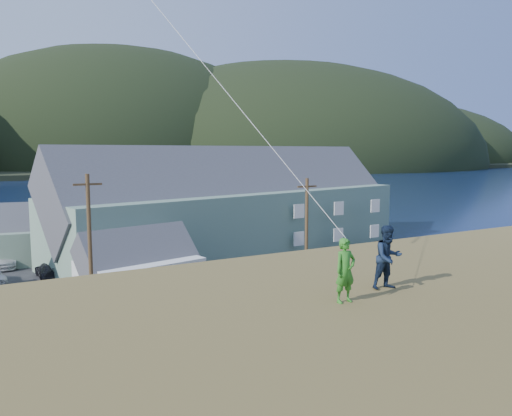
{
  "coord_description": "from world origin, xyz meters",
  "views": [
    {
      "loc": [
        -8.1,
        -27.98,
        10.98
      ],
      "look_at": [
        0.95,
        -11.56,
        8.8
      ],
      "focal_mm": 35.0,
      "sensor_mm": 36.0,
      "label": 1
    }
  ],
  "objects_px": {
    "shed_palegreen_far": "(25,235)",
    "shed_white": "(140,268)",
    "kite_flyer_navy": "(388,257)",
    "lodge": "(238,204)",
    "kite_flyer_green": "(345,270)",
    "wharf": "(5,236)"
  },
  "relations": [
    {
      "from": "shed_palegreen_far",
      "to": "shed_white",
      "type": "bearing_deg",
      "value": -62.2
    },
    {
      "from": "shed_white",
      "to": "kite_flyer_navy",
      "type": "relative_size",
      "value": 5.26
    },
    {
      "from": "lodge",
      "to": "kite_flyer_green",
      "type": "relative_size",
      "value": 25.04
    },
    {
      "from": "lodge",
      "to": "kite_flyer_green",
      "type": "xyz_separation_m",
      "value": [
        -15.81,
        -37.24,
        2.73
      ]
    },
    {
      "from": "lodge",
      "to": "shed_palegreen_far",
      "type": "distance_m",
      "value": 21.2
    },
    {
      "from": "lodge",
      "to": "shed_palegreen_far",
      "type": "bearing_deg",
      "value": 151.84
    },
    {
      "from": "wharf",
      "to": "shed_palegreen_far",
      "type": "distance_m",
      "value": 15.49
    },
    {
      "from": "lodge",
      "to": "kite_flyer_green",
      "type": "bearing_deg",
      "value": -124.75
    },
    {
      "from": "wharf",
      "to": "lodge",
      "type": "height_order",
      "value": "lodge"
    },
    {
      "from": "shed_white",
      "to": "kite_flyer_navy",
      "type": "xyz_separation_m",
      "value": [
        -0.01,
        -24.79,
        5.55
      ]
    },
    {
      "from": "lodge",
      "to": "shed_palegreen_far",
      "type": "relative_size",
      "value": 3.55
    },
    {
      "from": "shed_white",
      "to": "shed_palegreen_far",
      "type": "xyz_separation_m",
      "value": [
        -6.2,
        17.99,
        0.21
      ]
    },
    {
      "from": "wharf",
      "to": "shed_palegreen_far",
      "type": "bearing_deg",
      "value": -85.14
    },
    {
      "from": "wharf",
      "to": "kite_flyer_green",
      "type": "xyz_separation_m",
      "value": [
        5.68,
        -58.45,
        7.56
      ]
    },
    {
      "from": "wharf",
      "to": "kite_flyer_green",
      "type": "height_order",
      "value": "kite_flyer_green"
    },
    {
      "from": "wharf",
      "to": "kite_flyer_navy",
      "type": "height_order",
      "value": "kite_flyer_navy"
    },
    {
      "from": "shed_white",
      "to": "kite_flyer_navy",
      "type": "distance_m",
      "value": 25.4
    },
    {
      "from": "shed_white",
      "to": "shed_palegreen_far",
      "type": "relative_size",
      "value": 0.81
    },
    {
      "from": "shed_white",
      "to": "kite_flyer_navy",
      "type": "bearing_deg",
      "value": -102.49
    },
    {
      "from": "wharf",
      "to": "kite_flyer_green",
      "type": "relative_size",
      "value": 16.05
    },
    {
      "from": "lodge",
      "to": "shed_palegreen_far",
      "type": "height_order",
      "value": "lodge"
    },
    {
      "from": "shed_white",
      "to": "shed_palegreen_far",
      "type": "bearing_deg",
      "value": 96.55
    }
  ]
}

